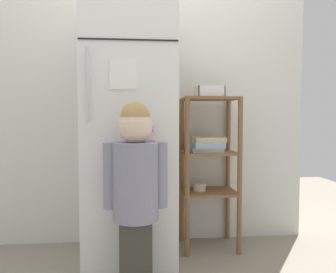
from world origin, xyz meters
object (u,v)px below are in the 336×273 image
Objects in this scene: child_standing at (136,181)px; fruit_bin at (209,94)px; pantry_shelf_unit at (208,156)px; refrigerator at (131,130)px.

fruit_bin is at bearing 50.46° from child_standing.
child_standing is at bearing -129.54° from fruit_bin.
child_standing is 5.48× the size of fruit_bin.
child_standing is 0.94× the size of pantry_shelf_unit.
pantry_shelf_unit reaches higher than child_standing.
refrigerator reaches higher than fruit_bin.
child_standing is at bearing -129.42° from pantry_shelf_unit.
pantry_shelf_unit is at bearing 50.58° from child_standing.
fruit_bin is (0.54, 0.66, 0.52)m from child_standing.
fruit_bin reaches higher than pantry_shelf_unit.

